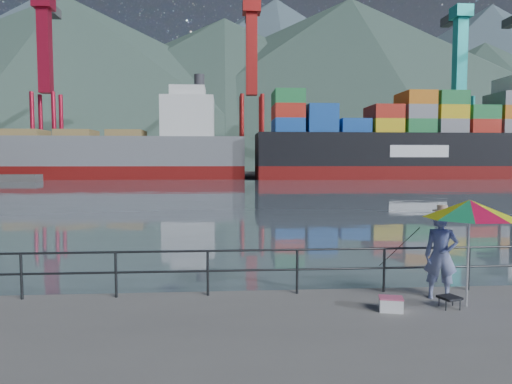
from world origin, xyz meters
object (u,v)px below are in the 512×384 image
at_px(beach_umbrella, 470,209).
at_px(bulk_carrier, 100,154).
at_px(container_ship, 418,144).
at_px(cooler_bag, 391,305).
at_px(fisherman, 441,255).

distance_m(beach_umbrella, bulk_carrier, 77.41).
distance_m(beach_umbrella, container_ship, 75.48).
bearing_deg(bulk_carrier, beach_umbrella, -70.01).
distance_m(beach_umbrella, cooler_bag, 2.51).
distance_m(fisherman, beach_umbrella, 1.25).
distance_m(fisherman, container_ship, 75.11).
xyz_separation_m(beach_umbrella, container_ship, (29.14, 69.52, 3.87)).
relative_size(beach_umbrella, container_ship, 0.04).
relative_size(cooler_bag, bulk_carrier, 0.01).
xyz_separation_m(bulk_carrier, container_ship, (55.60, -3.20, 1.80)).
xyz_separation_m(beach_umbrella, bulk_carrier, (-26.46, 72.72, 2.07)).
height_order(fisherman, cooler_bag, fisherman).
bearing_deg(fisherman, bulk_carrier, 130.02).
distance_m(cooler_bag, bulk_carrier, 77.09).
bearing_deg(bulk_carrier, cooler_bag, -71.21).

